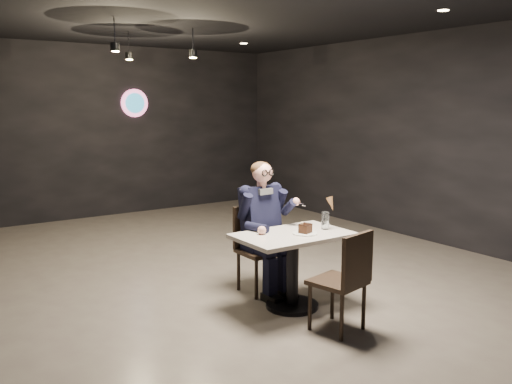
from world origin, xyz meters
TOP-DOWN VIEW (x-y plane):
  - floor at (0.00, 0.00)m, footprint 9.00×9.00m
  - wall_sign at (0.80, 4.47)m, footprint 0.50×0.06m
  - pendant_lights at (0.00, 2.00)m, footprint 1.40×1.20m
  - main_table at (0.23, -0.90)m, footprint 1.10×0.70m
  - chair_far at (0.23, -0.35)m, footprint 0.42×0.46m
  - chair_near at (0.23, -1.54)m, footprint 0.51×0.54m
  - seated_man at (0.23, -0.35)m, footprint 0.60×0.80m
  - dessert_plate at (0.31, -0.98)m, footprint 0.24×0.24m
  - cake_slice at (0.32, -0.99)m, footprint 0.14×0.13m
  - mint_leaf at (0.33, -1.01)m, footprint 0.06×0.04m
  - sundae_glass at (0.61, -0.94)m, footprint 0.08×0.08m
  - wafer_cone at (0.67, -0.95)m, footprint 0.09×0.09m

SIDE VIEW (x-z plane):
  - floor at x=0.00m, z-range 0.00..0.00m
  - main_table at x=0.23m, z-range 0.00..0.75m
  - chair_far at x=0.23m, z-range 0.00..0.92m
  - chair_near at x=0.23m, z-range 0.00..0.92m
  - seated_man at x=0.23m, z-range 0.00..1.44m
  - dessert_plate at x=0.31m, z-range 0.75..0.76m
  - cake_slice at x=0.32m, z-range 0.76..0.84m
  - sundae_glass at x=0.61m, z-range 0.75..0.92m
  - mint_leaf at x=0.33m, z-range 0.84..0.85m
  - wafer_cone at x=0.67m, z-range 0.93..1.07m
  - wall_sign at x=0.80m, z-range 1.75..2.25m
  - pendant_lights at x=0.00m, z-range 2.70..3.06m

